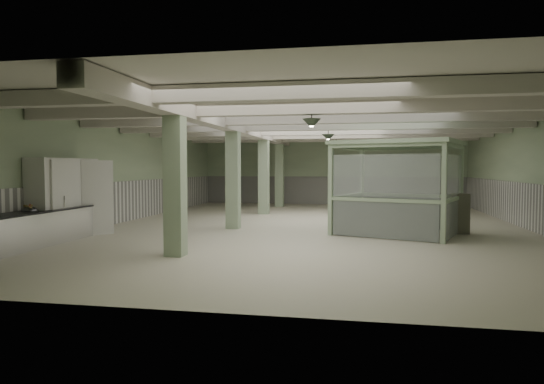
% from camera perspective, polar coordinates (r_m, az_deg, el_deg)
% --- Properties ---
extents(floor, '(20.00, 20.00, 0.00)m').
position_cam_1_polar(floor, '(16.61, 4.72, -4.06)').
color(floor, beige).
rests_on(floor, ground).
extents(ceiling, '(14.00, 20.00, 0.02)m').
position_cam_1_polar(ceiling, '(16.56, 4.77, 8.40)').
color(ceiling, beige).
rests_on(ceiling, wall_back).
extents(wall_back, '(14.00, 0.02, 3.60)m').
position_cam_1_polar(wall_back, '(26.45, 6.98, 2.46)').
color(wall_back, '#AFC39C').
rests_on(wall_back, floor).
extents(wall_front, '(14.00, 0.02, 3.60)m').
position_cam_1_polar(wall_front, '(6.62, -4.21, 0.92)').
color(wall_front, '#AFC39C').
rests_on(wall_front, floor).
extents(wall_left, '(0.02, 20.00, 3.60)m').
position_cam_1_polar(wall_left, '(18.56, -17.30, 2.13)').
color(wall_left, '#AFC39C').
rests_on(wall_left, floor).
extents(wall_right, '(0.02, 20.00, 3.60)m').
position_cam_1_polar(wall_right, '(17.24, 28.59, 1.84)').
color(wall_right, '#AFC39C').
rests_on(wall_right, floor).
extents(wainscot_left, '(0.05, 19.90, 1.50)m').
position_cam_1_polar(wainscot_left, '(18.60, -17.18, -1.11)').
color(wainscot_left, white).
rests_on(wainscot_left, floor).
extents(wainscot_right, '(0.05, 19.90, 1.50)m').
position_cam_1_polar(wainscot_right, '(17.27, 28.42, -1.64)').
color(wainscot_right, white).
rests_on(wainscot_right, floor).
extents(wainscot_back, '(13.90, 0.05, 1.50)m').
position_cam_1_polar(wainscot_back, '(26.46, 6.96, 0.19)').
color(wainscot_back, white).
rests_on(wainscot_back, floor).
extents(girder, '(0.45, 19.90, 0.40)m').
position_cam_1_polar(girder, '(16.98, -3.73, 7.52)').
color(girder, beige).
rests_on(girder, ceiling).
extents(beam_a, '(13.90, 0.35, 0.32)m').
position_cam_1_polar(beam_a, '(9.16, -0.15, 11.67)').
color(beam_a, beige).
rests_on(beam_a, ceiling).
extents(beam_b, '(13.90, 0.35, 0.32)m').
position_cam_1_polar(beam_b, '(11.61, 2.20, 9.83)').
color(beam_b, beige).
rests_on(beam_b, ceiling).
extents(beam_c, '(13.90, 0.35, 0.32)m').
position_cam_1_polar(beam_c, '(14.07, 3.71, 8.63)').
color(beam_c, beige).
rests_on(beam_c, ceiling).
extents(beam_d, '(13.90, 0.35, 0.32)m').
position_cam_1_polar(beam_d, '(16.54, 4.77, 7.78)').
color(beam_d, beige).
rests_on(beam_d, ceiling).
extents(beam_e, '(13.90, 0.35, 0.32)m').
position_cam_1_polar(beam_e, '(19.02, 5.55, 7.15)').
color(beam_e, beige).
rests_on(beam_e, ceiling).
extents(beam_f, '(13.90, 0.35, 0.32)m').
position_cam_1_polar(beam_f, '(21.51, 6.15, 6.66)').
color(beam_f, beige).
rests_on(beam_f, ceiling).
extents(beam_g, '(13.90, 0.35, 0.32)m').
position_cam_1_polar(beam_g, '(24.00, 6.62, 6.28)').
color(beam_g, beige).
rests_on(beam_g, ceiling).
extents(column_a, '(0.42, 0.42, 3.60)m').
position_cam_1_polar(column_a, '(11.22, -11.34, 1.72)').
color(column_a, '#93AA89').
rests_on(column_a, floor).
extents(column_b, '(0.42, 0.42, 3.60)m').
position_cam_1_polar(column_b, '(15.96, -4.60, 2.13)').
color(column_b, '#93AA89').
rests_on(column_b, floor).
extents(column_c, '(0.42, 0.42, 3.60)m').
position_cam_1_polar(column_c, '(20.83, -0.98, 2.34)').
color(column_c, '#93AA89').
rests_on(column_c, floor).
extents(column_d, '(0.42, 0.42, 3.60)m').
position_cam_1_polar(column_d, '(24.76, 0.89, 2.45)').
color(column_d, '#93AA89').
rests_on(column_d, floor).
extents(pendant_front, '(0.44, 0.44, 0.22)m').
position_cam_1_polar(pendant_front, '(11.51, 4.68, 8.03)').
color(pendant_front, '#2C382A').
rests_on(pendant_front, ceiling).
extents(pendant_mid, '(0.44, 0.44, 0.22)m').
position_cam_1_polar(pendant_mid, '(16.97, 6.63, 6.40)').
color(pendant_mid, '#2C382A').
rests_on(pendant_mid, ceiling).
extents(pendant_back, '(0.44, 0.44, 0.22)m').
position_cam_1_polar(pendant_back, '(21.95, 7.55, 5.61)').
color(pendant_back, '#2C382A').
rests_on(pendant_back, ceiling).
extents(prep_counter, '(0.87, 4.99, 0.91)m').
position_cam_1_polar(prep_counter, '(14.24, -24.83, -3.64)').
color(prep_counter, silver).
rests_on(prep_counter, floor).
extents(pitcher_near, '(0.23, 0.25, 0.26)m').
position_cam_1_polar(pitcher_near, '(14.79, -22.84, -1.15)').
color(pitcher_near, silver).
rests_on(pitcher_near, prep_counter).
extents(pitcher_far, '(0.23, 0.25, 0.29)m').
position_cam_1_polar(pitcher_far, '(14.65, -23.52, -1.14)').
color(pitcher_far, silver).
rests_on(pitcher_far, prep_counter).
extents(veg_colander, '(0.43, 0.43, 0.18)m').
position_cam_1_polar(veg_colander, '(13.66, -26.66, -1.73)').
color(veg_colander, '#3B3B40').
rests_on(veg_colander, prep_counter).
extents(orange_bowl, '(0.29, 0.29, 0.08)m').
position_cam_1_polar(orange_bowl, '(15.56, -21.66, -1.26)').
color(orange_bowl, '#B2B2B7').
rests_on(orange_bowl, prep_counter).
extents(walkin_cooler, '(1.11, 2.57, 2.35)m').
position_cam_1_polar(walkin_cooler, '(14.96, -23.17, -0.54)').
color(walkin_cooler, silver).
rests_on(walkin_cooler, floor).
extents(guard_booth, '(4.26, 3.94, 2.81)m').
position_cam_1_polar(guard_booth, '(15.16, 14.55, 2.27)').
color(guard_booth, '#9EB893').
rests_on(guard_booth, floor).
extents(filing_cabinet, '(0.47, 0.61, 1.22)m').
position_cam_1_polar(filing_cabinet, '(15.89, 21.29, -2.36)').
color(filing_cabinet, '#565749').
rests_on(filing_cabinet, floor).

